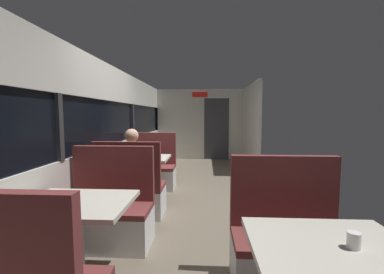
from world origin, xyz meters
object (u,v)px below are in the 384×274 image
(dining_table_front_aisle, at_px, (331,261))
(bench_front_aisle_facing_entry, at_px, (288,248))
(dining_table_near_window, at_px, (77,213))
(dining_table_mid_window, at_px, (142,163))
(coffee_cup_primary, at_px, (354,240))
(bench_mid_window_facing_entry, at_px, (151,171))
(bench_mid_window_facing_end, at_px, (131,193))
(seated_passenger, at_px, (132,178))
(bench_near_window_facing_entry, at_px, (109,215))

(dining_table_front_aisle, distance_m, bench_front_aisle_facing_entry, 0.77)
(dining_table_near_window, relative_size, dining_table_mid_window, 1.00)
(dining_table_near_window, relative_size, coffee_cup_primary, 10.00)
(dining_table_near_window, xyz_separation_m, bench_mid_window_facing_entry, (0.00, 2.90, -0.31))
(dining_table_mid_window, relative_size, bench_mid_window_facing_end, 0.82)
(bench_mid_window_facing_entry, distance_m, coffee_cup_primary, 4.04)
(bench_front_aisle_facing_entry, height_order, seated_passenger, seated_passenger)
(bench_front_aisle_facing_entry, xyz_separation_m, seated_passenger, (-1.79, 1.48, 0.21))
(seated_passenger, relative_size, coffee_cup_primary, 14.00)
(dining_table_mid_window, bearing_deg, bench_near_window_facing_entry, -90.00)
(dining_table_near_window, height_order, bench_front_aisle_facing_entry, bench_front_aisle_facing_entry)
(dining_table_near_window, bearing_deg, dining_table_front_aisle, -18.53)
(bench_front_aisle_facing_entry, bearing_deg, seated_passenger, 140.48)
(dining_table_mid_window, xyz_separation_m, bench_front_aisle_facing_entry, (1.79, -2.10, -0.31))
(dining_table_mid_window, bearing_deg, bench_mid_window_facing_entry, 90.00)
(dining_table_front_aisle, bearing_deg, bench_front_aisle_facing_entry, 90.00)
(dining_table_near_window, bearing_deg, bench_near_window_facing_entry, 90.00)
(bench_mid_window_facing_end, height_order, coffee_cup_primary, bench_mid_window_facing_end)
(bench_mid_window_facing_end, distance_m, coffee_cup_primary, 2.89)
(bench_near_window_facing_entry, xyz_separation_m, bench_mid_window_facing_entry, (0.00, 2.20, 0.00))
(dining_table_front_aisle, bearing_deg, seated_passenger, 129.44)
(dining_table_mid_window, relative_size, seated_passenger, 0.71)
(dining_table_near_window, distance_m, coffee_cup_primary, 2.00)
(bench_mid_window_facing_entry, relative_size, seated_passenger, 0.87)
(dining_table_mid_window, bearing_deg, bench_front_aisle_facing_entry, -49.60)
(dining_table_near_window, distance_m, bench_near_window_facing_entry, 0.77)
(bench_near_window_facing_entry, xyz_separation_m, bench_front_aisle_facing_entry, (1.79, -0.60, 0.00))
(bench_mid_window_facing_end, height_order, dining_table_front_aisle, bench_mid_window_facing_end)
(dining_table_mid_window, relative_size, bench_mid_window_facing_entry, 0.82)
(bench_mid_window_facing_entry, height_order, dining_table_front_aisle, bench_mid_window_facing_entry)
(dining_table_mid_window, distance_m, bench_mid_window_facing_entry, 0.77)
(bench_near_window_facing_entry, distance_m, bench_mid_window_facing_entry, 2.20)
(dining_table_front_aisle, bearing_deg, dining_table_mid_window, 122.56)
(dining_table_front_aisle, bearing_deg, coffee_cup_primary, -20.08)
(dining_table_near_window, height_order, dining_table_front_aisle, same)
(dining_table_near_window, xyz_separation_m, coffee_cup_primary, (1.89, -0.64, 0.15))
(dining_table_near_window, distance_m, dining_table_front_aisle, 1.89)
(bench_near_window_facing_entry, distance_m, bench_front_aisle_facing_entry, 1.89)
(bench_mid_window_facing_entry, xyz_separation_m, bench_front_aisle_facing_entry, (1.79, -2.80, 0.00))
(bench_mid_window_facing_entry, bearing_deg, coffee_cup_primary, -61.91)
(dining_table_mid_window, height_order, bench_mid_window_facing_entry, bench_mid_window_facing_entry)
(seated_passenger, height_order, coffee_cup_primary, seated_passenger)
(bench_near_window_facing_entry, distance_m, dining_table_mid_window, 1.54)
(bench_near_window_facing_entry, height_order, bench_mid_window_facing_entry, same)
(bench_front_aisle_facing_entry, distance_m, coffee_cup_primary, 0.87)
(bench_front_aisle_facing_entry, bearing_deg, bench_near_window_facing_entry, 161.47)
(dining_table_near_window, xyz_separation_m, dining_table_front_aisle, (1.79, -0.60, 0.00))
(dining_table_mid_window, distance_m, dining_table_front_aisle, 3.33)
(dining_table_near_window, height_order, bench_mid_window_facing_end, bench_mid_window_facing_end)
(bench_mid_window_facing_end, relative_size, seated_passenger, 0.87)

